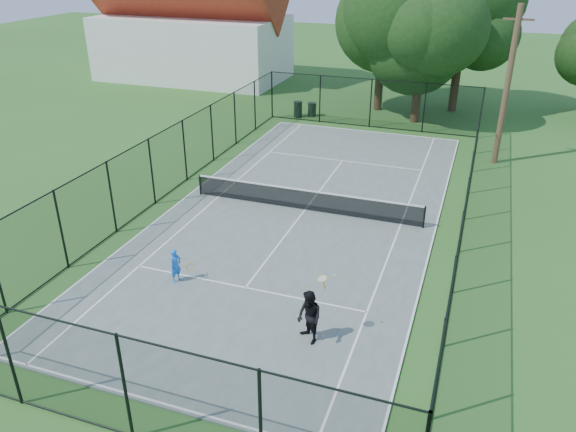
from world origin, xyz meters
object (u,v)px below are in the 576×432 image
(utility_pole, at_px, (507,87))
(player_blue, at_px, (176,265))
(trash_bin_left, at_px, (298,109))
(trash_bin_right, at_px, (312,109))
(tennis_net, at_px, (305,199))
(player_black, at_px, (309,317))

(utility_pole, xyz_separation_m, player_blue, (-9.90, -15.77, -3.34))
(trash_bin_left, xyz_separation_m, player_blue, (2.57, -20.41, 0.13))
(trash_bin_left, height_order, trash_bin_right, trash_bin_left)
(trash_bin_left, bearing_deg, trash_bin_right, 31.29)
(trash_bin_left, height_order, utility_pole, utility_pole)
(tennis_net, xyz_separation_m, player_black, (2.82, -8.32, 0.30))
(trash_bin_right, height_order, utility_pole, utility_pole)
(utility_pole, bearing_deg, tennis_net, -129.94)
(tennis_net, relative_size, trash_bin_left, 9.80)
(tennis_net, xyz_separation_m, trash_bin_right, (-4.10, 14.14, -0.13))
(tennis_net, height_order, player_blue, player_blue)
(trash_bin_right, relative_size, utility_pole, 0.11)
(trash_bin_right, height_order, player_black, player_black)
(tennis_net, bearing_deg, player_blue, -109.22)
(player_black, bearing_deg, trash_bin_right, 107.14)
(player_black, bearing_deg, utility_pole, 74.77)
(tennis_net, distance_m, player_black, 8.79)
(player_black, bearing_deg, tennis_net, 108.73)
(trash_bin_left, bearing_deg, tennis_net, -70.14)
(player_blue, distance_m, player_black, 5.41)
(trash_bin_right, bearing_deg, tennis_net, -73.81)
(trash_bin_left, distance_m, trash_bin_right, 0.96)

